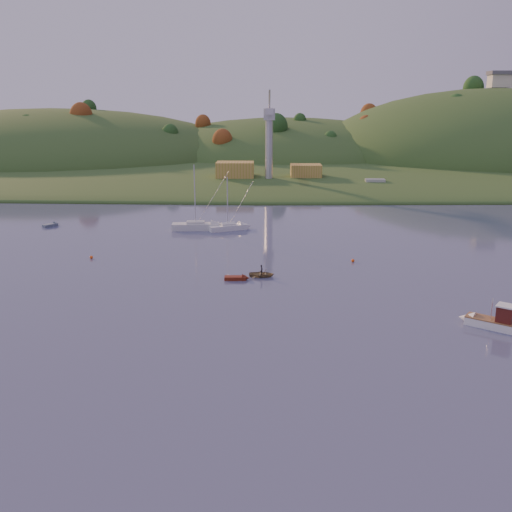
{
  "coord_description": "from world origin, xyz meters",
  "views": [
    {
      "loc": [
        1.07,
        -46.08,
        23.84
      ],
      "look_at": [
        -0.25,
        31.3,
        3.09
      ],
      "focal_mm": 40.0,
      "sensor_mm": 36.0,
      "label": 1
    }
  ],
  "objects_px": {
    "sailboat_near": "(196,226)",
    "sailboat_far": "(228,227)",
    "canoe": "(262,274)",
    "grey_dinghy": "(53,225)",
    "red_tender": "(240,278)",
    "fishing_boat": "(487,319)"
  },
  "relations": [
    {
      "from": "sailboat_far",
      "to": "canoe",
      "type": "distance_m",
      "value": 31.45
    },
    {
      "from": "sailboat_near",
      "to": "red_tender",
      "type": "bearing_deg",
      "value": -75.8
    },
    {
      "from": "red_tender",
      "to": "grey_dinghy",
      "type": "distance_m",
      "value": 52.99
    },
    {
      "from": "sailboat_far",
      "to": "red_tender",
      "type": "bearing_deg",
      "value": -107.62
    },
    {
      "from": "sailboat_near",
      "to": "sailboat_far",
      "type": "distance_m",
      "value": 6.31
    },
    {
      "from": "sailboat_near",
      "to": "grey_dinghy",
      "type": "height_order",
      "value": "sailboat_near"
    },
    {
      "from": "sailboat_far",
      "to": "sailboat_near",
      "type": "bearing_deg",
      "value": 152.63
    },
    {
      "from": "sailboat_near",
      "to": "sailboat_far",
      "type": "xyz_separation_m",
      "value": [
        6.3,
        -0.33,
        -0.12
      ]
    },
    {
      "from": "fishing_boat",
      "to": "sailboat_far",
      "type": "xyz_separation_m",
      "value": [
        -31.79,
        49.01,
        -0.16
      ]
    },
    {
      "from": "sailboat_far",
      "to": "canoe",
      "type": "height_order",
      "value": "sailboat_far"
    },
    {
      "from": "grey_dinghy",
      "to": "red_tender",
      "type": "bearing_deg",
      "value": -91.91
    },
    {
      "from": "fishing_boat",
      "to": "grey_dinghy",
      "type": "xyz_separation_m",
      "value": [
        -67.25,
        52.39,
        -0.59
      ]
    },
    {
      "from": "red_tender",
      "to": "canoe",
      "type": "bearing_deg",
      "value": 24.9
    },
    {
      "from": "sailboat_far",
      "to": "canoe",
      "type": "bearing_deg",
      "value": -101.83
    },
    {
      "from": "sailboat_near",
      "to": "red_tender",
      "type": "xyz_separation_m",
      "value": [
        10.1,
        -32.54,
        -0.55
      ]
    },
    {
      "from": "sailboat_near",
      "to": "grey_dinghy",
      "type": "bearing_deg",
      "value": 170.99
    },
    {
      "from": "canoe",
      "to": "grey_dinghy",
      "type": "height_order",
      "value": "grey_dinghy"
    },
    {
      "from": "fishing_boat",
      "to": "canoe",
      "type": "bearing_deg",
      "value": -0.89
    },
    {
      "from": "sailboat_near",
      "to": "canoe",
      "type": "relative_size",
      "value": 3.53
    },
    {
      "from": "canoe",
      "to": "grey_dinghy",
      "type": "distance_m",
      "value": 54.3
    },
    {
      "from": "fishing_boat",
      "to": "grey_dinghy",
      "type": "height_order",
      "value": "fishing_boat"
    },
    {
      "from": "canoe",
      "to": "grey_dinghy",
      "type": "relative_size",
      "value": 1.06
    }
  ]
}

